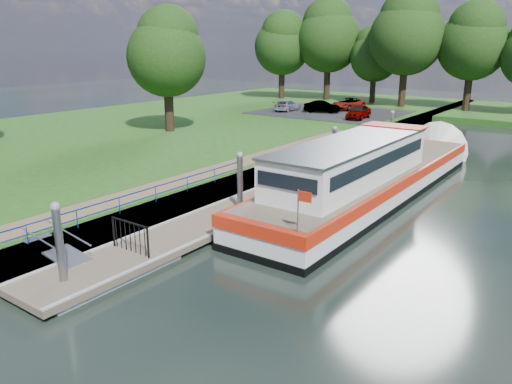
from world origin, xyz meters
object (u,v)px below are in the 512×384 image
Objects in this scene: pontoon at (293,189)px; barge at (375,174)px; car_b at (322,107)px; car_d at (348,104)px; car_a at (359,112)px; car_c at (287,105)px.

pontoon is 4.28m from barge.
car_b is (-15.05, 21.93, 0.34)m from barge.
car_a is at bearing -49.66° from car_d.
car_a reaches higher than car_c.
car_c is 6.61m from car_d.
car_a reaches higher than car_b.
car_b reaches higher than car_c.
car_d is at bearing 110.43° from pontoon.
car_c is (-8.62, 1.17, -0.08)m from car_a.
car_b reaches higher than pontoon.
car_b is 0.82× the size of car_d.
pontoon is 1.42× the size of barge.
pontoon is 7.85× the size of car_c.
car_c is at bearing -129.24° from car_d.
car_a reaches higher than pontoon.
car_b is (-11.45, 24.07, 1.24)m from pontoon.
car_d is (4.73, 4.62, 0.06)m from car_c.
car_d reaches higher than car_b.
car_a is at bearing 167.92° from car_c.
barge is (3.60, 2.14, 0.90)m from pontoon.
barge is at bearing -164.25° from car_b.
barge reaches higher than pontoon.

